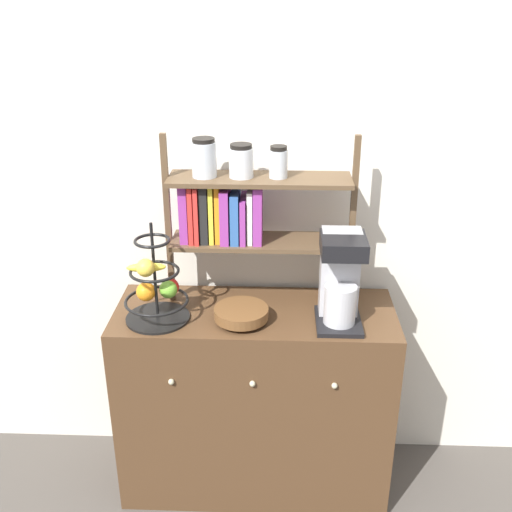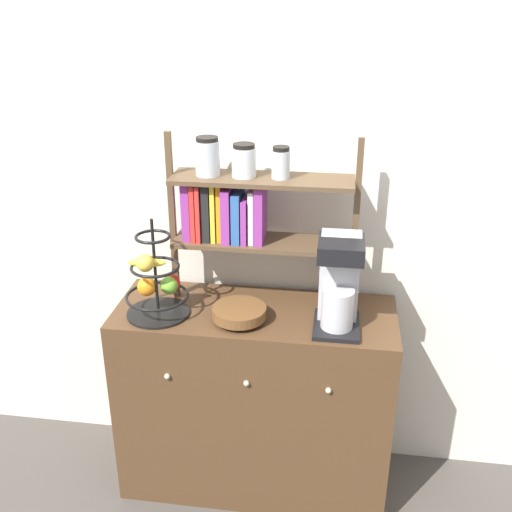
{
  "view_description": "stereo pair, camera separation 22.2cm",
  "coord_description": "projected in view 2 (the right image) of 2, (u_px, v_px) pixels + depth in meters",
  "views": [
    {
      "loc": [
        0.09,
        -1.92,
        2.08
      ],
      "look_at": [
        0.0,
        0.22,
        1.13
      ],
      "focal_mm": 42.0,
      "sensor_mm": 36.0,
      "label": 1
    },
    {
      "loc": [
        0.31,
        -1.9,
        2.08
      ],
      "look_at": [
        0.0,
        0.22,
        1.13
      ],
      "focal_mm": 42.0,
      "sensor_mm": 36.0,
      "label": 2
    }
  ],
  "objects": [
    {
      "name": "shelf_hutch",
      "position": [
        238.0,
        204.0,
        2.37
      ],
      "size": [
        0.76,
        0.2,
        0.71
      ],
      "color": "brown",
      "rests_on": "sideboard"
    },
    {
      "name": "wall_back",
      "position": [
        264.0,
        193.0,
        2.51
      ],
      "size": [
        7.0,
        0.05,
        2.6
      ],
      "primitive_type": "cube",
      "color": "silver",
      "rests_on": "ground_plane"
    },
    {
      "name": "coffee_maker",
      "position": [
        339.0,
        282.0,
        2.27
      ],
      "size": [
        0.18,
        0.23,
        0.37
      ],
      "color": "black",
      "rests_on": "sideboard"
    },
    {
      "name": "fruit_stand",
      "position": [
        157.0,
        284.0,
        2.37
      ],
      "size": [
        0.25,
        0.25,
        0.41
      ],
      "color": "black",
      "rests_on": "sideboard"
    },
    {
      "name": "sideboard",
      "position": [
        255.0,
        399.0,
        2.62
      ],
      "size": [
        1.15,
        0.46,
        0.88
      ],
      "color": "#4C331E",
      "rests_on": "ground_plane"
    },
    {
      "name": "wooden_bowl",
      "position": [
        239.0,
        313.0,
        2.36
      ],
      "size": [
        0.22,
        0.22,
        0.06
      ],
      "color": "brown",
      "rests_on": "sideboard"
    }
  ]
}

